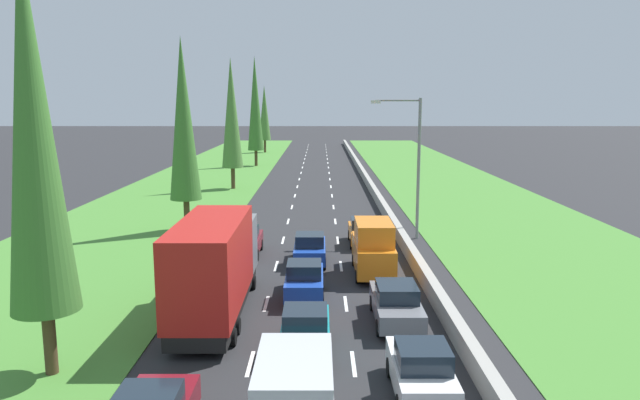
{
  "coord_description": "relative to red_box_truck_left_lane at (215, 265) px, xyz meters",
  "views": [
    {
      "loc": [
        0.62,
        -3.77,
        8.78
      ],
      "look_at": [
        0.63,
        44.67,
        0.66
      ],
      "focal_mm": 33.09,
      "sensor_mm": 36.0,
      "label": 1
    }
  ],
  "objects": [
    {
      "name": "grass_verge_right",
      "position": [
        18.02,
        40.4,
        -2.16
      ],
      "size": [
        14.0,
        140.0,
        0.04
      ],
      "primitive_type": "cube",
      "color": "#478433",
      "rests_on": "ground"
    },
    {
      "name": "teal_hatchback_centre_lane",
      "position": [
        3.78,
        -3.74,
        -1.35
      ],
      "size": [
        1.74,
        3.9,
        1.72
      ],
      "color": "teal",
      "rests_on": "ground"
    },
    {
      "name": "grass_verge_left",
      "position": [
        -8.98,
        40.4,
        -2.16
      ],
      "size": [
        14.0,
        140.0,
        0.04
      ],
      "primitive_type": "cube",
      "color": "#478433",
      "rests_on": "ground"
    },
    {
      "name": "blue_hatchback_centre_lane",
      "position": [
        3.59,
        2.22,
        -1.35
      ],
      "size": [
        1.74,
        3.9,
        1.72
      ],
      "color": "#1E47B7",
      "rests_on": "ground"
    },
    {
      "name": "poplar_tree_fourth",
      "position": [
        -4.5,
        57.35,
        6.29
      ],
      "size": [
        2.17,
        2.17,
        14.85
      ],
      "color": "#4C3823",
      "rests_on": "ground"
    },
    {
      "name": "blue_hatchback_centre_lane_fourth",
      "position": [
        3.73,
        7.9,
        -1.35
      ],
      "size": [
        1.74,
        3.9,
        1.72
      ],
      "color": "#1E47B7",
      "rests_on": "ground"
    },
    {
      "name": "lane_markings",
      "position": [
        3.67,
        40.4,
        -2.18
      ],
      "size": [
        3.64,
        116.0,
        0.01
      ],
      "color": "white",
      "rests_on": "ground"
    },
    {
      "name": "poplar_tree_nearest",
      "position": [
        -4.45,
        -5.35,
        5.78
      ],
      "size": [
        2.15,
        2.15,
        13.81
      ],
      "color": "#4C3823",
      "rests_on": "ground"
    },
    {
      "name": "poplar_tree_fifth",
      "position": [
        -5.27,
        79.04,
        4.63
      ],
      "size": [
        2.09,
        2.09,
        11.52
      ],
      "color": "#4C3823",
      "rests_on": "ground"
    },
    {
      "name": "red_box_truck_left_lane",
      "position": [
        0.0,
        0.0,
        0.0
      ],
      "size": [
        2.46,
        9.4,
        4.18
      ],
      "color": "black",
      "rests_on": "ground"
    },
    {
      "name": "maroon_hatchback_left_lane",
      "position": [
        -0.02,
        9.69,
        -1.35
      ],
      "size": [
        1.74,
        3.9,
        1.72
      ],
      "color": "maroon",
      "rests_on": "ground"
    },
    {
      "name": "poplar_tree_second",
      "position": [
        -4.84,
        16.26,
        5.4
      ],
      "size": [
        2.13,
        2.13,
        13.06
      ],
      "color": "#4C3823",
      "rests_on": "ground"
    },
    {
      "name": "poplar_tree_third",
      "position": [
        -4.53,
        35.89,
        5.43
      ],
      "size": [
        2.13,
        2.13,
        13.11
      ],
      "color": "#4C3823",
      "rests_on": "ground"
    },
    {
      "name": "median_barrier",
      "position": [
        9.37,
        40.4,
        -1.76
      ],
      "size": [
        0.44,
        120.0,
        0.85
      ],
      "primitive_type": "cube",
      "color": "#9E9B93",
      "rests_on": "ground"
    },
    {
      "name": "white_hatchback_right_lane",
      "position": [
        7.32,
        -6.83,
        -1.35
      ],
      "size": [
        1.74,
        3.9,
        1.72
      ],
      "color": "white",
      "rests_on": "ground"
    },
    {
      "name": "orange_hatchback_right_lane",
      "position": [
        6.96,
        12.27,
        -1.35
      ],
      "size": [
        1.74,
        3.9,
        1.72
      ],
      "color": "orange",
      "rests_on": "ground"
    },
    {
      "name": "orange_van_right_lane",
      "position": [
        7.01,
        5.88,
        -0.78
      ],
      "size": [
        1.96,
        4.9,
        2.82
      ],
      "color": "orange",
      "rests_on": "ground"
    },
    {
      "name": "ground_plane",
      "position": [
        3.67,
        40.4,
        -2.18
      ],
      "size": [
        300.0,
        300.0,
        0.0
      ],
      "primitive_type": "plane",
      "color": "#28282B",
      "rests_on": "ground"
    },
    {
      "name": "street_light_mast",
      "position": [
        10.22,
        13.95,
        3.05
      ],
      "size": [
        3.2,
        0.28,
        9.0
      ],
      "color": "gray",
      "rests_on": "ground"
    },
    {
      "name": "grey_sedan_right_lane",
      "position": [
        7.34,
        -0.81,
        -1.37
      ],
      "size": [
        1.82,
        4.5,
        1.64
      ],
      "color": "slate",
      "rests_on": "ground"
    }
  ]
}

